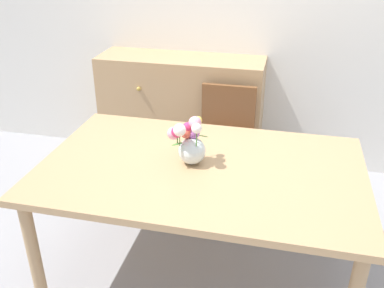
# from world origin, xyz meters

# --- Properties ---
(ground_plane) EXTENTS (12.00, 12.00, 0.00)m
(ground_plane) POSITION_xyz_m (0.00, 0.00, 0.00)
(ground_plane) COLOR #939399
(back_wall) EXTENTS (7.00, 0.10, 2.80)m
(back_wall) POSITION_xyz_m (0.00, 1.60, 1.40)
(back_wall) COLOR silver
(back_wall) RESTS_ON ground_plane
(dining_table) EXTENTS (1.81, 1.13, 0.76)m
(dining_table) POSITION_xyz_m (0.00, 0.00, 0.69)
(dining_table) COLOR tan
(dining_table) RESTS_ON ground_plane
(chair_far) EXTENTS (0.42, 0.42, 0.90)m
(chair_far) POSITION_xyz_m (-0.00, 0.91, 0.52)
(chair_far) COLOR brown
(chair_far) RESTS_ON ground_plane
(dresser) EXTENTS (1.40, 0.47, 1.00)m
(dresser) POSITION_xyz_m (-0.46, 1.33, 0.50)
(dresser) COLOR tan
(dresser) RESTS_ON ground_plane
(flower_vase) EXTENTS (0.23, 0.21, 0.28)m
(flower_vase) POSITION_xyz_m (-0.07, 0.02, 0.90)
(flower_vase) COLOR silver
(flower_vase) RESTS_ON dining_table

